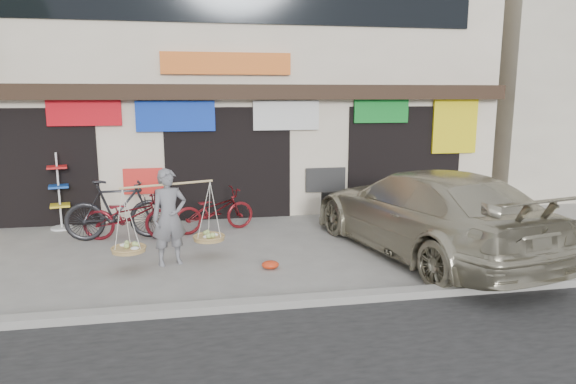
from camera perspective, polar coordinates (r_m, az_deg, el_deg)
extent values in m
plane|color=gray|center=(9.36, -4.97, -7.91)|extent=(70.00, 70.00, 0.00)
cube|color=gray|center=(7.48, -3.46, -12.33)|extent=(70.00, 0.25, 0.12)
cube|color=beige|center=(15.36, -7.59, 12.58)|extent=(14.00, 6.00, 7.00)
cube|color=black|center=(12.21, -6.75, 10.98)|extent=(14.00, 0.35, 0.35)
cube|color=black|center=(13.21, -26.58, 2.50)|extent=(3.00, 0.60, 2.70)
cube|color=black|center=(12.71, -6.70, 3.28)|extent=(3.00, 0.60, 2.70)
cube|color=black|center=(13.75, 12.39, 3.67)|extent=(3.00, 0.60, 2.70)
cube|color=red|center=(12.49, -21.70, 8.23)|extent=(1.60, 0.08, 0.60)
cube|color=#0C31B4|center=(12.27, -12.38, 8.23)|extent=(1.80, 0.08, 0.70)
cube|color=silver|center=(12.46, -0.21, 8.52)|extent=(1.60, 0.08, 0.70)
cube|color=#0D7B22|center=(13.09, 10.31, 8.89)|extent=(1.40, 0.08, 0.60)
cube|color=yellow|center=(13.94, 18.03, 7.00)|extent=(1.20, 0.08, 1.40)
cube|color=red|center=(12.47, -15.77, 1.18)|extent=(0.90, 0.08, 0.60)
cube|color=#262626|center=(12.83, 4.20, 1.37)|extent=(1.00, 0.08, 0.60)
cube|color=orange|center=(12.30, -6.84, 14.01)|extent=(3.00, 0.08, 0.50)
imported|color=slate|center=(9.29, -13.05, -2.75)|extent=(0.73, 0.59, 1.73)
cylinder|color=tan|center=(9.17, -13.21, 0.83)|extent=(1.57, 0.57, 0.04)
cylinder|color=#A88850|center=(9.25, -17.28, -6.13)|extent=(0.56, 0.56, 0.07)
ellipsoid|color=#A5BF66|center=(9.23, -17.30, -5.77)|extent=(0.39, 0.39, 0.10)
cylinder|color=#A88850|center=(9.63, -8.76, -5.09)|extent=(0.56, 0.56, 0.07)
ellipsoid|color=#A5BF66|center=(9.61, -8.77, -4.74)|extent=(0.39, 0.39, 0.10)
imported|color=#550E15|center=(11.18, -17.19, -2.56)|extent=(2.00, 0.91, 1.01)
imported|color=black|center=(11.25, -18.46, -1.88)|extent=(2.13, 0.69, 1.27)
imported|color=#5F1014|center=(11.45, -8.20, -2.02)|extent=(1.92, 1.14, 0.96)
imported|color=#A8A187|center=(10.05, 14.98, -2.13)|extent=(3.41, 5.94, 1.62)
cube|color=black|center=(12.26, 7.37, -0.80)|extent=(1.68, 0.46, 0.45)
cube|color=silver|center=(12.34, 7.19, -1.20)|extent=(0.44, 0.12, 0.12)
cylinder|color=silver|center=(12.72, -23.82, -3.66)|extent=(0.48, 0.48, 0.04)
cylinder|color=silver|center=(12.55, -24.11, 0.09)|extent=(0.04, 0.04, 1.74)
cube|color=yellow|center=(12.61, -23.99, -1.37)|extent=(0.49, 0.49, 0.04)
cube|color=#194CB2|center=(12.53, -24.15, 0.58)|extent=(0.49, 0.49, 0.04)
cube|color=red|center=(12.47, -24.30, 2.54)|extent=(0.49, 0.49, 0.04)
ellipsoid|color=red|center=(9.04, -1.98, -8.08)|extent=(0.31, 0.25, 0.14)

